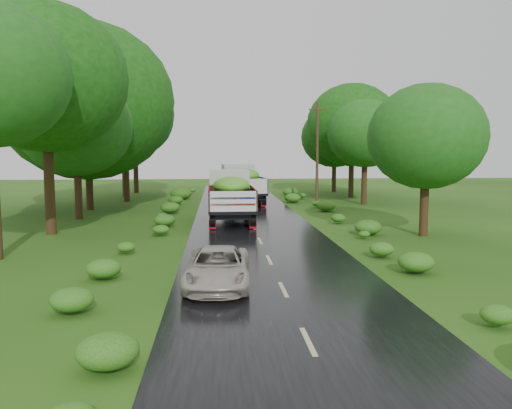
{
  "coord_description": "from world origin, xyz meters",
  "views": [
    {
      "loc": [
        -1.89,
        -14.06,
        4.01
      ],
      "look_at": [
        -0.21,
        7.65,
        1.7
      ],
      "focal_mm": 35.0,
      "sensor_mm": 36.0,
      "label": 1
    }
  ],
  "objects": [
    {
      "name": "ground",
      "position": [
        0.0,
        0.0,
        0.0
      ],
      "size": [
        120.0,
        120.0,
        0.0
      ],
      "primitive_type": "plane",
      "color": "#20460F",
      "rests_on": "ground"
    },
    {
      "name": "road",
      "position": [
        0.0,
        5.0,
        0.01
      ],
      "size": [
        6.5,
        80.0,
        0.02
      ],
      "primitive_type": "cube",
      "color": "black",
      "rests_on": "ground"
    },
    {
      "name": "road_lines",
      "position": [
        0.0,
        6.0,
        0.02
      ],
      "size": [
        0.12,
        69.6,
        0.0
      ],
      "color": "#BFB78C",
      "rests_on": "road"
    },
    {
      "name": "truck_near",
      "position": [
        -1.15,
        14.51,
        1.64
      ],
      "size": [
        2.53,
        6.93,
        2.9
      ],
      "rotation": [
        0.0,
        0.0,
        0.01
      ],
      "color": "black",
      "rests_on": "ground"
    },
    {
      "name": "truck_far",
      "position": [
        0.01,
        24.77,
        1.69
      ],
      "size": [
        3.27,
        7.35,
        2.99
      ],
      "rotation": [
        0.0,
        0.0,
        0.11
      ],
      "color": "black",
      "rests_on": "ground"
    },
    {
      "name": "car",
      "position": [
        -1.9,
        0.52,
        0.58
      ],
      "size": [
        2.09,
        4.16,
        1.13
      ],
      "primitive_type": "imported",
      "rotation": [
        0.0,
        0.0,
        -0.05
      ],
      "color": "#BCB2A7",
      "rests_on": "road"
    },
    {
      "name": "utility_pole",
      "position": [
        5.69,
        23.51,
        3.99
      ],
      "size": [
        1.33,
        0.47,
        7.76
      ],
      "rotation": [
        0.0,
        0.0,
        -0.28
      ],
      "color": "#382616",
      "rests_on": "ground"
    },
    {
      "name": "trees_left",
      "position": [
        -10.16,
        21.64,
        6.96
      ],
      "size": [
        5.59,
        34.14,
        9.6
      ],
      "color": "black",
      "rests_on": "ground"
    },
    {
      "name": "trees_right",
      "position": [
        9.35,
        25.55,
        5.53
      ],
      "size": [
        5.62,
        29.89,
        8.12
      ],
      "color": "black",
      "rests_on": "ground"
    },
    {
      "name": "shrubs",
      "position": [
        0.0,
        14.0,
        0.35
      ],
      "size": [
        11.9,
        44.0,
        0.7
      ],
      "color": "#2A5E16",
      "rests_on": "ground"
    }
  ]
}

